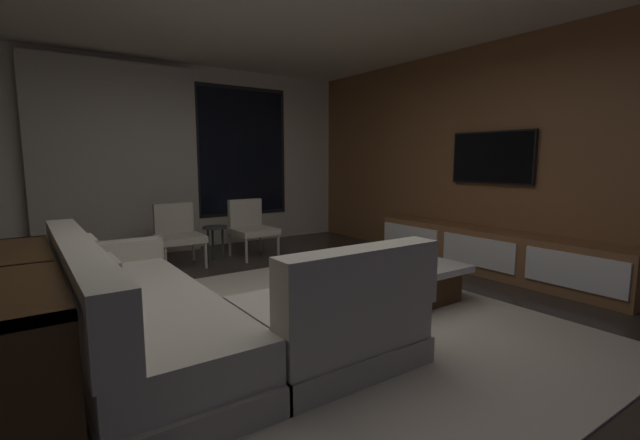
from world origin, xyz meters
The scene contains 13 objects.
floor centered at (0.00, 0.00, 0.00)m, with size 9.20×9.20×0.00m, color #332B26.
back_wall_with_window centered at (-0.06, 3.62, 1.34)m, with size 6.60×0.30×2.70m.
media_wall centered at (3.06, 0.00, 1.35)m, with size 0.12×7.80×2.70m.
area_rug centered at (0.35, -0.10, 0.01)m, with size 3.20×3.80×0.01m, color beige.
sectional_couch centered at (-0.82, -0.04, 0.29)m, with size 1.98×2.50×0.82m.
coffee_table centered at (1.14, 0.11, 0.19)m, with size 1.16×1.16×0.36m.
book_stack_on_coffee_table centered at (1.23, 0.18, 0.42)m, with size 0.28×0.21×0.11m.
accent_chair_near_window centered at (0.91, 2.55, 0.43)m, with size 0.56×0.58×0.78m.
accent_chair_by_curtain centered at (-0.08, 2.57, 0.43)m, with size 0.56×0.58×0.78m.
side_stool centered at (0.40, 2.56, 0.37)m, with size 0.32×0.32×0.46m.
media_console centered at (2.77, 0.05, 0.25)m, with size 0.46×3.10×0.52m.
mounted_tv centered at (2.95, 0.25, 1.35)m, with size 0.05×1.07×0.62m.
console_table_behind_couch centered at (-1.73, 0.09, 0.41)m, with size 0.40×2.10×0.74m.
Camera 1 is at (-1.69, -2.84, 1.33)m, focal length 24.41 mm.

